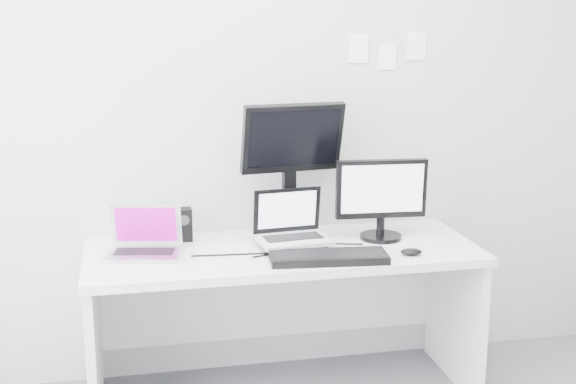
% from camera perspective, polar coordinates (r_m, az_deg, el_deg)
% --- Properties ---
extents(back_wall, '(3.60, 0.00, 3.60)m').
position_cam_1_polar(back_wall, '(3.82, -1.45, 6.32)').
color(back_wall, '#B7B9BC').
rests_on(back_wall, ground).
extents(desk, '(1.80, 0.70, 0.73)m').
position_cam_1_polar(desk, '(3.73, -0.37, -9.49)').
color(desk, silver).
rests_on(desk, ground).
extents(macbook, '(0.36, 0.30, 0.24)m').
position_cam_1_polar(macbook, '(3.51, -10.55, -2.81)').
color(macbook, '#ADADB2').
rests_on(macbook, desk).
extents(speaker, '(0.10, 0.10, 0.16)m').
position_cam_1_polar(speaker, '(3.75, -7.62, -2.36)').
color(speaker, black).
rests_on(speaker, desk).
extents(dell_laptop, '(0.35, 0.28, 0.27)m').
position_cam_1_polar(dell_laptop, '(3.58, 0.44, -2.00)').
color(dell_laptop, silver).
rests_on(dell_laptop, desk).
extents(rear_monitor, '(0.51, 0.24, 0.67)m').
position_cam_1_polar(rear_monitor, '(3.74, 0.23, 1.75)').
color(rear_monitor, black).
rests_on(rear_monitor, desk).
extents(samsung_monitor, '(0.45, 0.23, 0.40)m').
position_cam_1_polar(samsung_monitor, '(3.74, 6.85, -0.45)').
color(samsung_monitor, black).
rests_on(samsung_monitor, desk).
extents(keyboard, '(0.53, 0.23, 0.03)m').
position_cam_1_polar(keyboard, '(3.43, 2.99, -4.78)').
color(keyboard, black).
rests_on(keyboard, desk).
extents(mouse, '(0.11, 0.08, 0.03)m').
position_cam_1_polar(mouse, '(3.55, 8.98, -4.33)').
color(mouse, black).
rests_on(mouse, desk).
extents(wall_note_0, '(0.10, 0.00, 0.14)m').
position_cam_1_polar(wall_note_0, '(3.90, 5.16, 10.39)').
color(wall_note_0, white).
rests_on(wall_note_0, back_wall).
extents(wall_note_1, '(0.09, 0.00, 0.13)m').
position_cam_1_polar(wall_note_1, '(3.95, 7.26, 9.79)').
color(wall_note_1, white).
rests_on(wall_note_1, back_wall).
extents(wall_note_2, '(0.10, 0.00, 0.14)m').
position_cam_1_polar(wall_note_2, '(4.00, 9.35, 10.48)').
color(wall_note_2, white).
rests_on(wall_note_2, back_wall).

